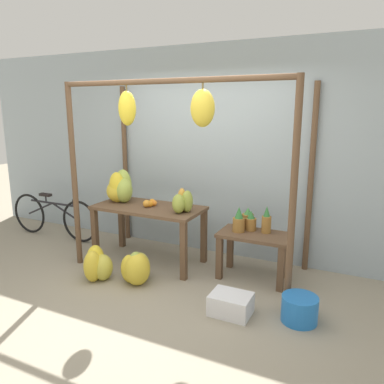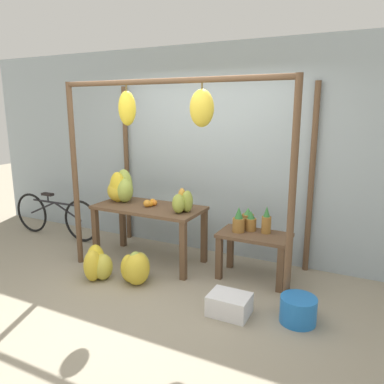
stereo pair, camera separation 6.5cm
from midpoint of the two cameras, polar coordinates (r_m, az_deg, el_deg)
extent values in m
plane|color=gray|center=(4.15, -6.26, -16.03)|extent=(20.00, 20.00, 0.00)
cube|color=#99A8B2|center=(5.10, 3.29, 6.07)|extent=(8.00, 0.08, 2.80)
cylinder|color=brown|center=(4.91, -17.04, 2.25)|extent=(0.07, 0.07, 2.29)
cylinder|color=brown|center=(3.64, 15.48, -1.14)|extent=(0.07, 0.07, 2.29)
cylinder|color=brown|center=(5.73, -9.61, 4.06)|extent=(0.07, 0.07, 2.29)
cylinder|color=brown|center=(4.69, 18.11, 1.71)|extent=(0.07, 0.07, 2.29)
cylinder|color=brown|center=(4.03, -3.45, 16.54)|extent=(2.70, 0.06, 0.06)
cylinder|color=brown|center=(4.30, -9.52, 15.36)|extent=(0.02, 0.02, 0.06)
ellipsoid|color=yellow|center=(4.30, -9.42, 12.46)|extent=(0.20, 0.18, 0.38)
cylinder|color=brown|center=(3.84, 2.03, 15.87)|extent=(0.02, 0.02, 0.06)
ellipsoid|color=gold|center=(3.83, 2.01, 12.65)|extent=(0.25, 0.22, 0.38)
cube|color=brown|center=(4.85, -6.20, -2.39)|extent=(1.41, 0.68, 0.04)
cube|color=brown|center=(5.11, -14.08, -6.30)|extent=(0.07, 0.07, 0.71)
cube|color=brown|center=(4.41, -0.91, -9.00)|extent=(0.07, 0.07, 0.71)
cube|color=brown|center=(5.54, -10.19, -4.63)|extent=(0.07, 0.07, 0.71)
cube|color=brown|center=(4.90, 2.24, -6.75)|extent=(0.07, 0.07, 0.71)
cube|color=brown|center=(4.44, 9.91, -6.53)|extent=(0.82, 0.47, 0.04)
cube|color=brown|center=(4.49, 4.58, -10.00)|extent=(0.07, 0.07, 0.52)
cube|color=brown|center=(4.29, 13.75, -11.42)|extent=(0.07, 0.07, 0.52)
cube|color=brown|center=(4.81, 6.26, -8.45)|extent=(0.07, 0.07, 0.52)
cube|color=brown|center=(4.63, 14.81, -9.67)|extent=(0.07, 0.07, 0.52)
ellipsoid|color=#9EB247|center=(5.05, -9.87, 0.25)|extent=(0.33, 0.33, 0.33)
ellipsoid|color=#9EB247|center=(5.15, -9.96, 1.07)|extent=(0.34, 0.33, 0.43)
ellipsoid|color=gold|center=(5.11, -10.79, 0.19)|extent=(0.38, 0.36, 0.30)
ellipsoid|color=yellow|center=(5.07, -10.90, 0.74)|extent=(0.25, 0.23, 0.41)
sphere|color=orange|center=(4.81, -5.96, -1.79)|extent=(0.08, 0.08, 0.08)
sphere|color=orange|center=(4.84, -5.37, -1.67)|extent=(0.08, 0.08, 0.08)
sphere|color=orange|center=(4.79, -6.48, -1.75)|extent=(0.10, 0.10, 0.10)
sphere|color=orange|center=(4.93, -5.64, -1.44)|extent=(0.07, 0.07, 0.07)
cylinder|color=olive|center=(4.59, 8.89, -4.45)|extent=(0.14, 0.14, 0.17)
cone|color=#428442|center=(4.55, 8.95, -2.90)|extent=(0.10, 0.10, 0.08)
cylinder|color=olive|center=(4.45, 11.66, -4.93)|extent=(0.11, 0.11, 0.20)
cone|color=#337538|center=(4.41, 11.75, -2.92)|extent=(0.08, 0.08, 0.13)
cylinder|color=olive|center=(4.45, 7.52, -5.01)|extent=(0.14, 0.14, 0.16)
cone|color=#337538|center=(4.41, 7.58, -3.14)|extent=(0.10, 0.10, 0.14)
cylinder|color=olive|center=(4.52, 9.35, -4.90)|extent=(0.13, 0.13, 0.15)
cone|color=#337538|center=(4.49, 9.40, -3.45)|extent=(0.09, 0.09, 0.09)
ellipsoid|color=gold|center=(4.61, -13.01, -11.05)|extent=(0.29, 0.30, 0.31)
ellipsoid|color=yellow|center=(4.67, -13.70, -10.77)|extent=(0.40, 0.40, 0.31)
ellipsoid|color=yellow|center=(4.71, -14.07, -10.05)|extent=(0.29, 0.30, 0.39)
ellipsoid|color=#9EB247|center=(4.66, -14.16, -10.80)|extent=(0.28, 0.26, 0.32)
ellipsoid|color=gold|center=(4.58, -14.52, -10.83)|extent=(0.23, 0.25, 0.38)
ellipsoid|color=gold|center=(4.40, -7.96, -11.54)|extent=(0.39, 0.39, 0.38)
ellipsoid|color=gold|center=(4.50, -7.57, -11.21)|extent=(0.34, 0.35, 0.35)
ellipsoid|color=gold|center=(4.48, -9.08, -11.41)|extent=(0.23, 0.21, 0.34)
ellipsoid|color=#9EB247|center=(4.41, -8.14, -11.37)|extent=(0.24, 0.25, 0.40)
cube|color=silver|center=(3.85, 6.21, -16.67)|extent=(0.40, 0.30, 0.21)
cylinder|color=blue|center=(3.84, 16.37, -16.85)|extent=(0.34, 0.34, 0.25)
torus|color=black|center=(6.61, -22.97, -2.92)|extent=(0.64, 0.04, 0.64)
torus|color=black|center=(5.88, -16.24, -4.26)|extent=(0.64, 0.04, 0.64)
cylinder|color=black|center=(6.18, -19.96, -1.53)|extent=(0.88, 0.04, 0.03)
cylinder|color=black|center=(6.39, -21.51, -2.25)|extent=(0.53, 0.03, 0.25)
cylinder|color=black|center=(6.03, -18.15, -2.86)|extent=(0.53, 0.03, 0.25)
cylinder|color=black|center=(6.26, -20.82, -0.95)|extent=(0.02, 0.02, 0.10)
cube|color=black|center=(6.24, -20.87, -0.32)|extent=(0.20, 0.08, 0.04)
cylinder|color=black|center=(5.88, -17.16, -1.52)|extent=(0.02, 0.02, 0.10)
ellipsoid|color=gold|center=(4.54, -0.73, -1.76)|extent=(0.21, 0.20, 0.20)
ellipsoid|color=#93A33D|center=(4.50, -0.31, -1.45)|extent=(0.17, 0.18, 0.27)
ellipsoid|color=#93A33D|center=(4.46, -1.67, -1.80)|extent=(0.23, 0.23, 0.24)
ellipsoid|color=gold|center=(4.56, -1.11, -1.17)|extent=(0.17, 0.17, 0.29)
camera|label=1|loc=(0.03, -89.58, 0.09)|focal=35.00mm
camera|label=2|loc=(0.03, 90.42, -0.09)|focal=35.00mm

